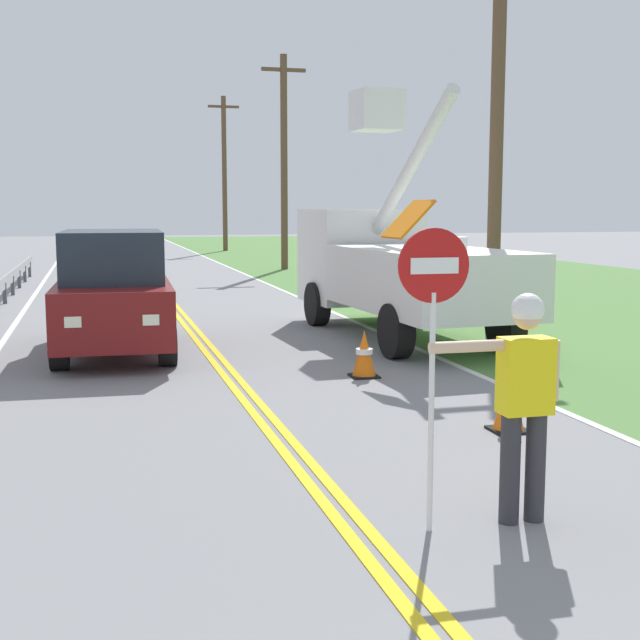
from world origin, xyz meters
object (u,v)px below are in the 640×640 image
flagger_worker (524,393)px  stop_sign_paddle (433,311)px  oncoming_suv_nearest (114,292)px  traffic_cone_mid (364,355)px  traffic_cone_lead (509,402)px  utility_pole_near (497,136)px  utility_bucket_truck (394,264)px  utility_pole_far (224,171)px  utility_pole_mid (284,159)px

flagger_worker → stop_sign_paddle: stop_sign_paddle is taller
flagger_worker → stop_sign_paddle: size_ratio=0.78×
oncoming_suv_nearest → traffic_cone_mid: 4.75m
stop_sign_paddle → traffic_cone_mid: bearing=77.0°
traffic_cone_lead → traffic_cone_mid: 3.42m
oncoming_suv_nearest → traffic_cone_lead: size_ratio=6.66×
utility_pole_near → traffic_cone_mid: utility_pole_near is taller
stop_sign_paddle → utility_bucket_truck: 10.44m
utility_bucket_truck → utility_pole_far: (1.84, 34.58, 3.26)m
traffic_cone_lead → utility_pole_near: bearing=65.2°
utility_pole_mid → traffic_cone_lead: bearing=-96.9°
traffic_cone_lead → traffic_cone_mid: same height
utility_bucket_truck → traffic_cone_lead: bearing=-99.7°
oncoming_suv_nearest → utility_pole_far: utility_pole_far is taller
flagger_worker → utility_pole_far: size_ratio=0.20×
utility_pole_near → traffic_cone_lead: utility_pole_near is taller
utility_pole_far → traffic_cone_lead: size_ratio=12.77×
stop_sign_paddle → utility_bucket_truck: bearing=71.9°
utility_pole_mid → traffic_cone_mid: (-3.75, -22.46, -4.14)m
utility_bucket_truck → utility_pole_mid: utility_pole_mid is taller
utility_bucket_truck → oncoming_suv_nearest: 5.46m
oncoming_suv_nearest → traffic_cone_lead: bearing=-57.6°
oncoming_suv_nearest → utility_bucket_truck: bearing=9.3°
flagger_worker → oncoming_suv_nearest: size_ratio=0.39×
utility_pole_mid → traffic_cone_mid: 23.15m
traffic_cone_lead → traffic_cone_mid: (-0.62, 3.36, 0.00)m
flagger_worker → traffic_cone_lead: size_ratio=2.61×
utility_bucket_truck → traffic_cone_lead: utility_bucket_truck is taller
oncoming_suv_nearest → utility_pole_far: bearing=78.5°
utility_pole_near → utility_pole_mid: 18.17m
utility_pole_far → traffic_cone_lead: (-3.10, -41.95, -4.32)m
oncoming_suv_nearest → flagger_worker: bearing=-72.2°
stop_sign_paddle → utility_pole_near: (5.53, 10.23, 2.22)m
utility_bucket_truck → utility_pole_near: bearing=7.6°
flagger_worker → utility_pole_near: size_ratio=0.24×
utility_bucket_truck → utility_pole_mid: 18.81m
utility_bucket_truck → traffic_cone_lead: (-1.26, -7.37, -1.06)m
flagger_worker → oncoming_suv_nearest: oncoming_suv_nearest is taller
flagger_worker → traffic_cone_mid: 6.00m
utility_bucket_truck → utility_pole_near: utility_pole_near is taller
flagger_worker → stop_sign_paddle: (-0.77, 0.01, 0.66)m
flagger_worker → utility_pole_mid: size_ratio=0.21×
flagger_worker → traffic_cone_lead: flagger_worker is taller
utility_pole_near → oncoming_suv_nearest: bearing=-171.2°
utility_pole_near → utility_pole_mid: utility_pole_mid is taller
stop_sign_paddle → oncoming_suv_nearest: stop_sign_paddle is taller
traffic_cone_lead → utility_bucket_truck: bearing=80.3°
stop_sign_paddle → utility_pole_near: 11.84m
flagger_worker → stop_sign_paddle: bearing=179.6°
utility_bucket_truck → traffic_cone_mid: (-1.88, -4.00, -1.06)m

